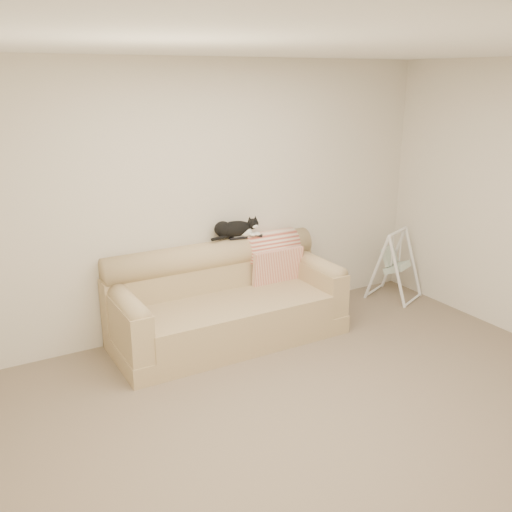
{
  "coord_description": "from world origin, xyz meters",
  "views": [
    {
      "loc": [
        -2.26,
        -2.93,
        2.44
      ],
      "look_at": [
        0.15,
        1.27,
        0.9
      ],
      "focal_mm": 40.0,
      "sensor_mm": 36.0,
      "label": 1
    }
  ],
  "objects": [
    {
      "name": "tuxedo_cat",
      "position": [
        0.25,
        1.87,
        1.0
      ],
      "size": [
        0.52,
        0.24,
        0.2
      ],
      "color": "black",
      "rests_on": "sofa"
    },
    {
      "name": "baby_swing",
      "position": [
        2.15,
        1.6,
        0.4
      ],
      "size": [
        0.64,
        0.66,
        0.8
      ],
      "color": "white",
      "rests_on": "ground"
    },
    {
      "name": "remote_a",
      "position": [
        0.27,
        1.85,
        0.91
      ],
      "size": [
        0.18,
        0.07,
        0.03
      ],
      "color": "black",
      "rests_on": "sofa"
    },
    {
      "name": "remote_b",
      "position": [
        0.45,
        1.84,
        0.91
      ],
      "size": [
        0.17,
        0.14,
        0.02
      ],
      "color": "black",
      "rests_on": "sofa"
    },
    {
      "name": "throw_blanket",
      "position": [
        0.65,
        1.84,
        0.72
      ],
      "size": [
        0.56,
        0.38,
        0.58
      ],
      "color": "#BD4F3C",
      "rests_on": "sofa"
    },
    {
      "name": "room_shell",
      "position": [
        0.0,
        0.0,
        1.53
      ],
      "size": [
        5.04,
        4.04,
        2.6
      ],
      "color": "beige",
      "rests_on": "ground"
    },
    {
      "name": "ground_plane",
      "position": [
        0.0,
        0.0,
        0.0
      ],
      "size": [
        5.0,
        5.0,
        0.0
      ],
      "primitive_type": "plane",
      "color": "#726652",
      "rests_on": "ground"
    },
    {
      "name": "sofa",
      "position": [
        0.0,
        1.62,
        0.35
      ],
      "size": [
        2.2,
        0.93,
        0.9
      ],
      "color": "tan",
      "rests_on": "ground"
    }
  ]
}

